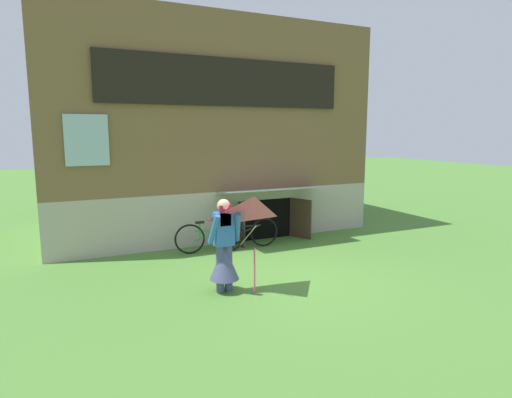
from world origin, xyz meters
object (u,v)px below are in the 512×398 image
Objects in this scene: bicycle_green at (210,237)px; person at (224,253)px; bicycle_black at (245,233)px; kite at (254,223)px.

person is at bearing -93.31° from bicycle_green.
person reaches higher than bicycle_green.
bicycle_green is at bearing 52.16° from person.
person is 1.01× the size of bicycle_green.
bicycle_black is at bearing 34.72° from person.
bicycle_black is at bearing 68.97° from kite.
kite reaches higher than bicycle_green.
person is 2.59m from bicycle_green.
bicycle_green is (-0.90, -0.00, -0.01)m from bicycle_black.
bicycle_black is 0.90m from bicycle_green.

